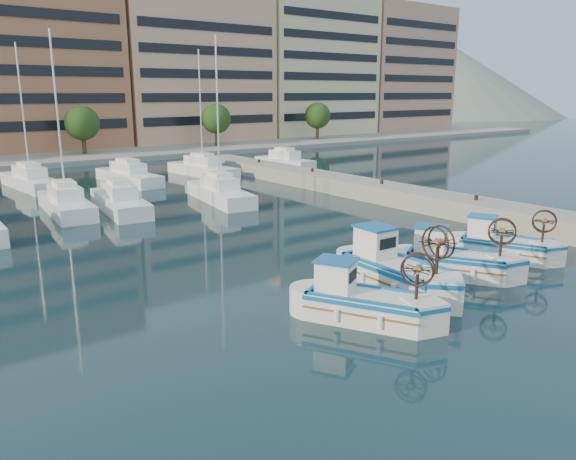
% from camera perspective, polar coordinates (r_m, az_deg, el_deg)
% --- Properties ---
extents(ground, '(300.00, 300.00, 0.00)m').
position_cam_1_polar(ground, '(23.54, 12.20, -5.65)').
color(ground, '#162E3B').
rests_on(ground, ground).
extents(quay, '(3.00, 60.00, 1.20)m').
position_cam_1_polar(quay, '(38.07, 16.01, 2.51)').
color(quay, gray).
rests_on(quay, ground).
extents(waterfront, '(180.00, 40.00, 25.60)m').
position_cam_1_polar(waterfront, '(83.64, -19.50, 15.39)').
color(waterfront, gray).
rests_on(waterfront, ground).
extents(hill_east, '(160.00, 160.00, 50.00)m').
position_cam_1_polar(hill_east, '(200.42, 14.81, 11.18)').
color(hill_east, slate).
rests_on(hill_east, ground).
extents(yacht_marina, '(38.91, 23.29, 11.50)m').
position_cam_1_polar(yacht_marina, '(44.32, -18.78, 3.75)').
color(yacht_marina, white).
rests_on(yacht_marina, ground).
extents(fishing_boat_a, '(3.47, 4.40, 2.66)m').
position_cam_1_polar(fishing_boat_a, '(19.65, 7.57, -7.15)').
color(fishing_boat_a, silver).
rests_on(fishing_boat_a, ground).
extents(fishing_boat_b, '(2.21, 4.97, 3.07)m').
position_cam_1_polar(fishing_boat_b, '(22.78, 10.75, -4.00)').
color(fishing_boat_b, silver).
rests_on(fishing_boat_b, ground).
extents(fishing_boat_c, '(3.64, 4.44, 2.70)m').
position_cam_1_polar(fishing_boat_c, '(25.14, 16.44, -2.87)').
color(fishing_boat_c, silver).
rests_on(fishing_boat_c, ground).
extents(fishing_boat_d, '(3.11, 4.21, 2.54)m').
position_cam_1_polar(fishing_boat_d, '(28.49, 20.86, -1.37)').
color(fishing_boat_d, silver).
rests_on(fishing_boat_d, ground).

